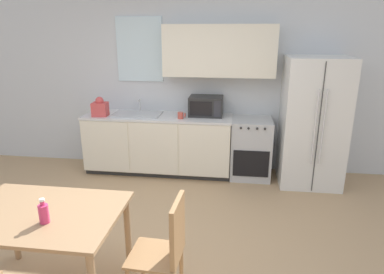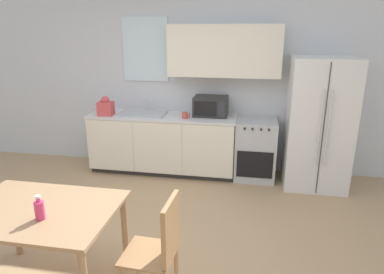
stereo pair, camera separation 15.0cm
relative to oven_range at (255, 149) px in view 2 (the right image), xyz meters
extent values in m
plane|color=tan|center=(-1.07, -2.08, -0.44)|extent=(12.00, 12.00, 0.00)
cube|color=silver|center=(-1.07, 0.33, 0.91)|extent=(12.00, 0.06, 2.70)
cube|color=silver|center=(-1.72, 0.29, 1.39)|extent=(0.70, 0.04, 0.95)
cube|color=silver|center=(-0.51, 0.14, 1.39)|extent=(1.60, 0.32, 0.72)
cube|color=#333333|center=(-1.40, 0.02, -0.40)|extent=(2.19, 0.57, 0.08)
cube|color=silver|center=(-1.40, -0.01, 0.03)|extent=(2.19, 0.63, 0.79)
cube|color=silver|center=(-2.13, -0.33, 0.03)|extent=(0.71, 0.01, 0.77)
cube|color=silver|center=(-1.40, -0.33, 0.03)|extent=(0.71, 0.01, 0.77)
cube|color=silver|center=(-0.67, -0.33, 0.03)|extent=(0.71, 0.01, 0.77)
cube|color=silver|center=(-1.40, -0.01, 0.44)|extent=(2.21, 0.65, 0.03)
cube|color=#B7BABC|center=(0.00, 0.00, 0.00)|extent=(0.58, 0.59, 0.88)
cube|color=black|center=(0.00, -0.30, -0.13)|extent=(0.50, 0.01, 0.39)
cylinder|color=#262626|center=(-0.16, -0.31, 0.39)|extent=(0.03, 0.02, 0.03)
cylinder|color=#262626|center=(-0.06, -0.31, 0.39)|extent=(0.03, 0.02, 0.03)
cylinder|color=#262626|center=(0.06, -0.31, 0.39)|extent=(0.03, 0.02, 0.03)
cylinder|color=#262626|center=(0.16, -0.31, 0.39)|extent=(0.03, 0.02, 0.03)
cube|color=silver|center=(0.82, -0.08, 0.45)|extent=(0.83, 0.76, 1.78)
cube|color=#3F3F3F|center=(0.82, -0.47, 0.45)|extent=(0.01, 0.01, 1.72)
cylinder|color=silver|center=(0.77, -0.50, 0.49)|extent=(0.02, 0.02, 0.98)
cylinder|color=silver|center=(0.87, -0.50, 0.49)|extent=(0.02, 0.02, 0.98)
cube|color=#B7BABC|center=(-1.72, -0.01, 0.47)|extent=(0.72, 0.45, 0.02)
cylinder|color=silver|center=(-1.72, 0.17, 0.57)|extent=(0.02, 0.02, 0.19)
cylinder|color=silver|center=(-1.72, 0.10, 0.65)|extent=(0.02, 0.14, 0.02)
cube|color=#282828|center=(-0.68, 0.08, 0.60)|extent=(0.49, 0.37, 0.29)
cube|color=black|center=(-0.74, -0.10, 0.60)|extent=(0.32, 0.01, 0.21)
cube|color=#2D2D33|center=(-0.50, -0.10, 0.60)|extent=(0.10, 0.01, 0.23)
cylinder|color=#BF4C3F|center=(-1.03, -0.16, 0.51)|extent=(0.08, 0.08, 0.09)
torus|color=#BF4C3F|center=(-0.96, -0.16, 0.51)|extent=(0.02, 0.07, 0.07)
cube|color=#D14C4C|center=(-2.23, -0.16, 0.56)|extent=(0.23, 0.20, 0.20)
sphere|color=#D14C4C|center=(-2.23, -0.16, 0.69)|extent=(0.13, 0.13, 0.12)
cube|color=#997551|center=(-1.71, -2.68, 0.31)|extent=(1.24, 0.88, 0.03)
cylinder|color=#997551|center=(-2.27, -2.30, -0.07)|extent=(0.06, 0.06, 0.74)
cylinder|color=#997551|center=(-1.15, -2.30, -0.07)|extent=(0.06, 0.06, 0.74)
cube|color=#997047|center=(-0.81, -2.65, 0.00)|extent=(0.42, 0.42, 0.02)
cube|color=#997047|center=(-0.63, -2.66, 0.25)|extent=(0.05, 0.37, 0.48)
cylinder|color=#997047|center=(-0.97, -2.47, -0.23)|extent=(0.03, 0.03, 0.43)
cylinder|color=#997047|center=(-0.64, -2.49, -0.23)|extent=(0.03, 0.03, 0.43)
cylinder|color=#DB386B|center=(-1.60, -2.81, 0.40)|extent=(0.07, 0.07, 0.14)
cylinder|color=#DB386B|center=(-1.60, -2.81, 0.48)|extent=(0.03, 0.03, 0.03)
cylinder|color=white|center=(-1.60, -2.81, 0.51)|extent=(0.04, 0.04, 0.02)
camera|label=1|loc=(-0.22, -4.86, 1.69)|focal=32.00mm
camera|label=2|loc=(-0.08, -4.84, 1.69)|focal=32.00mm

